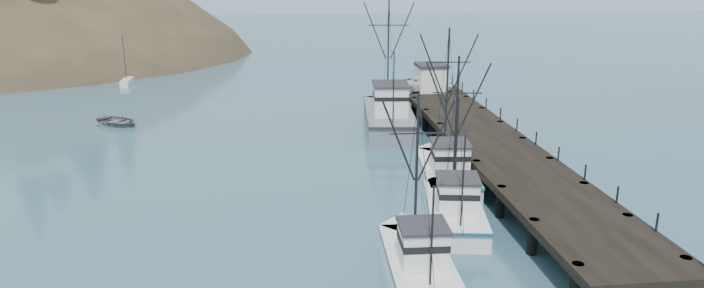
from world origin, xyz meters
name	(u,v)px	position (x,y,z in m)	size (l,w,h in m)	color
ground	(319,275)	(0.00, 0.00, 0.00)	(400.00, 400.00, 0.00)	#30566B
pier	(489,143)	(14.00, 16.00, 1.69)	(6.00, 44.00, 2.00)	black
distant_ridge	(316,8)	(10.00, 170.00, 0.00)	(360.00, 40.00, 26.00)	#9EB2C6
distant_ridge_far	(159,6)	(-40.00, 185.00, 0.00)	(180.00, 25.00, 18.00)	silver
moored_sailboats	(34,77)	(-33.34, 56.51, 0.33)	(24.65, 17.72, 6.35)	silver
trawler_near	(454,209)	(8.41, 5.68, 0.82)	(4.54, 9.89, 10.15)	silver
trawler_mid	(417,260)	(4.81, -0.56, 0.82)	(3.37, 9.18, 9.40)	silver
trawler_far	(446,170)	(9.77, 12.69, 0.82)	(4.38, 10.71, 10.99)	silver
work_vessel	(388,115)	(8.18, 27.25, 1.23)	(5.41, 14.34, 12.13)	slate
pier_shed	(431,77)	(13.75, 34.00, 3.42)	(3.00, 3.20, 2.80)	silver
pickup_truck	(426,84)	(13.22, 34.00, 2.77)	(2.55, 5.52, 1.54)	silver
motorboat	(118,125)	(-17.01, 31.41, 0.00)	(3.42, 4.78, 0.99)	#595C63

